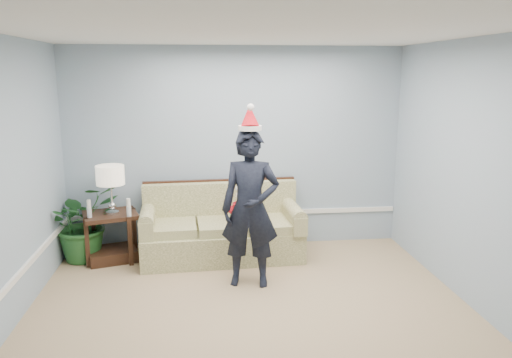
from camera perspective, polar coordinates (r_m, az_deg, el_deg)
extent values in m
cube|color=tan|center=(4.78, 0.05, -17.57)|extent=(4.50, 5.00, 0.02)
cube|color=white|center=(4.17, 0.06, 16.98)|extent=(4.50, 5.00, 0.02)
cube|color=#8E9FB6|center=(6.73, -2.35, 3.50)|extent=(4.50, 0.02, 2.70)
cube|color=#8E9FB6|center=(1.96, 8.80, -18.94)|extent=(4.50, 0.02, 2.70)
cube|color=#8E9FB6|center=(5.05, 26.49, -0.68)|extent=(0.02, 5.00, 2.70)
cube|color=white|center=(6.90, -2.27, -3.95)|extent=(4.48, 0.03, 0.06)
cube|color=#606730|center=(6.51, -3.92, -7.31)|extent=(2.07, 0.97, 0.39)
cube|color=#606730|center=(6.40, -9.60, -5.45)|extent=(0.63, 0.72, 0.12)
cube|color=#606730|center=(6.39, -3.94, -5.33)|extent=(0.63, 0.72, 0.12)
cube|color=#606730|center=(6.44, 1.68, -5.15)|extent=(0.63, 0.72, 0.12)
cube|color=#606730|center=(6.69, -4.11, -2.63)|extent=(2.04, 0.29, 0.54)
cube|color=#32190F|center=(6.70, -4.16, -0.24)|extent=(2.03, 0.15, 0.05)
cube|color=#606730|center=(6.45, -12.26, -4.87)|extent=(0.22, 0.88, 0.23)
cube|color=#606730|center=(6.52, 4.24, -4.44)|extent=(0.22, 0.88, 0.23)
cube|color=#3E2616|center=(6.55, -16.33, -3.98)|extent=(0.77, 0.70, 0.05)
cube|color=#3E2616|center=(6.71, -16.06, -8.28)|extent=(0.69, 0.62, 0.15)
cube|color=#3E2616|center=(6.49, -18.75, -6.92)|extent=(0.06, 0.06, 0.62)
cube|color=#3E2616|center=(6.40, -14.19, -6.91)|extent=(0.06, 0.06, 0.62)
cube|color=#3E2616|center=(6.88, -18.03, -5.81)|extent=(0.06, 0.06, 0.62)
cube|color=#3E2616|center=(6.79, -13.73, -5.78)|extent=(0.06, 0.06, 0.62)
cylinder|color=silver|center=(6.50, -16.08, -3.71)|extent=(0.16, 0.16, 0.03)
sphere|color=silver|center=(6.47, -16.13, -2.93)|extent=(0.10, 0.10, 0.10)
cylinder|color=silver|center=(6.44, -16.20, -1.64)|extent=(0.03, 0.03, 0.35)
cylinder|color=beige|center=(6.39, -16.33, 0.43)|extent=(0.35, 0.35, 0.24)
cylinder|color=silver|center=(6.41, -18.51, -3.66)|extent=(0.06, 0.06, 0.12)
cylinder|color=white|center=(6.39, -18.58, -2.70)|extent=(0.05, 0.05, 0.10)
cylinder|color=silver|center=(6.33, -14.32, -3.61)|extent=(0.06, 0.06, 0.12)
cylinder|color=white|center=(6.30, -14.38, -2.64)|extent=(0.05, 0.05, 0.10)
imported|color=#215925|center=(6.72, -19.16, -4.68)|extent=(1.17, 1.15, 0.98)
imported|color=black|center=(5.51, -0.67, -3.43)|extent=(0.71, 0.53, 1.76)
cylinder|color=silver|center=(5.34, -0.69, 5.86)|extent=(0.25, 0.25, 0.05)
cone|color=red|center=(5.35, -0.72, 7.22)|extent=(0.21, 0.27, 0.29)
sphere|color=silver|center=(5.26, -0.63, 8.20)|extent=(0.08, 0.08, 0.08)
sphere|color=silver|center=(6.34, -1.41, -3.63)|extent=(0.27, 0.27, 0.27)
cylinder|color=red|center=(6.34, -1.41, -3.63)|extent=(0.34, 0.34, 0.19)
cylinder|color=#166129|center=(6.31, -1.41, -2.69)|extent=(0.23, 0.23, 0.03)
sphere|color=silver|center=(6.24, -1.97, -4.70)|extent=(0.12, 0.12, 0.12)
sphere|color=silver|center=(6.25, -0.63, -4.66)|extent=(0.12, 0.12, 0.12)
sphere|color=silver|center=(6.28, -1.41, -1.87)|extent=(0.19, 0.19, 0.19)
sphere|color=black|center=(6.17, -1.31, -2.28)|extent=(0.03, 0.03, 0.03)
sphere|color=silver|center=(6.26, -2.03, -1.12)|extent=(0.07, 0.07, 0.07)
sphere|color=silver|center=(6.27, -0.81, -1.08)|extent=(0.07, 0.07, 0.07)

